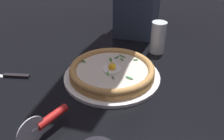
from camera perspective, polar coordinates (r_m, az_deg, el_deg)
ground_plane at (r=0.89m, az=1.83°, el=-1.93°), size 2.40×2.40×0.03m
pizza_plate at (r=0.86m, az=-0.00°, el=-1.47°), size 0.34×0.34×0.01m
pizza at (r=0.85m, az=0.00°, el=-0.09°), size 0.30×0.30×0.05m
pizza_cutter at (r=0.66m, az=-15.27°, el=-11.56°), size 0.16×0.03×0.08m
table_knife at (r=0.95m, az=-23.37°, el=-1.20°), size 0.11×0.22×0.01m
drinking_glass at (r=1.03m, az=10.74°, el=7.05°), size 0.06×0.06×0.13m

